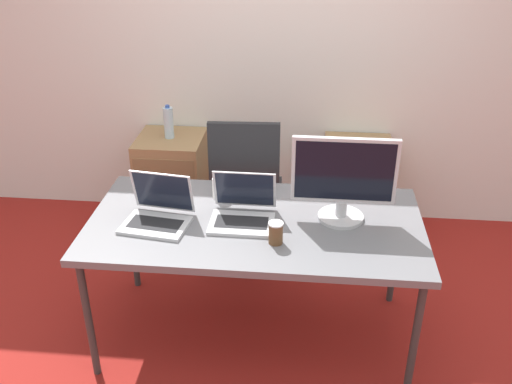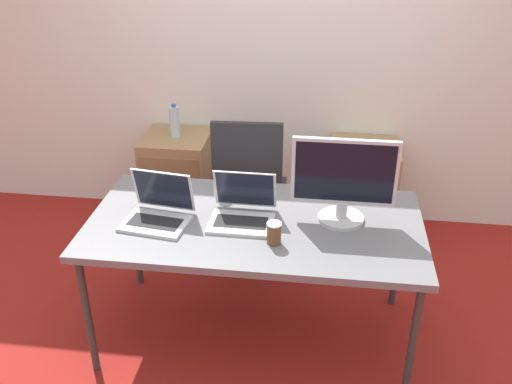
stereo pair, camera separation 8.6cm
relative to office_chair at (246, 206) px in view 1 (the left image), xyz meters
name	(u,v)px [view 1 (the left image)]	position (x,y,z in m)	size (l,w,h in m)	color
ground_plane	(255,333)	(0.14, -0.79, -0.41)	(14.00, 14.00, 0.00)	maroon
wall_back	(276,51)	(0.14, 0.70, 0.89)	(10.00, 0.05, 2.60)	silver
desk	(255,229)	(0.14, -0.79, 0.31)	(1.76, 0.90, 0.77)	slate
office_chair	(246,206)	(0.00, 0.00, 0.00)	(0.56, 0.57, 1.09)	#232326
cabinet_left	(173,181)	(-0.61, 0.43, -0.06)	(0.48, 0.47, 0.71)	#99754C
cabinet_right	(356,189)	(0.77, 0.43, -0.06)	(0.48, 0.47, 0.71)	#99754C
water_bottle	(169,123)	(-0.61, 0.43, 0.42)	(0.07, 0.07, 0.25)	silver
laptop_left	(243,212)	(0.07, -0.79, 0.41)	(0.34, 0.31, 0.25)	silver
laptop_right	(158,213)	(-0.37, -0.85, 0.41)	(0.36, 0.33, 0.25)	silver
monitor	(344,180)	(0.59, -0.72, 0.59)	(0.54, 0.24, 0.46)	#B7B7BC
coffee_cup_white	(219,188)	(-0.09, -0.55, 0.42)	(0.07, 0.07, 0.12)	white
coffee_cup_brown	(276,233)	(0.26, -0.99, 0.42)	(0.07, 0.07, 0.11)	brown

